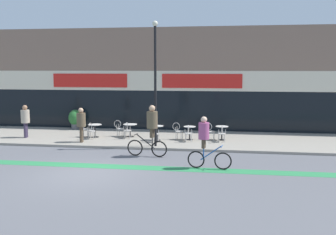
{
  "coord_description": "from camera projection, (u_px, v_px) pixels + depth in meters",
  "views": [
    {
      "loc": [
        5.06,
        -13.52,
        3.88
      ],
      "look_at": [
        2.01,
        6.33,
        1.35
      ],
      "focal_mm": 42.0,
      "sensor_mm": 36.0,
      "label": 1
    }
  ],
  "objects": [
    {
      "name": "cafe_chair_3_near",
      "position": [
        188.0,
        132.0,
        20.04
      ],
      "size": [
        0.41,
        0.58,
        0.9
      ],
      "rotation": [
        0.0,
        0.0,
        1.59
      ],
      "color": "#B7B2AD",
      "rests_on": "sidewalk_slab"
    },
    {
      "name": "bistro_table_3",
      "position": [
        190.0,
        130.0,
        20.66
      ],
      "size": [
        0.63,
        0.63,
        0.72
      ],
      "color": "black",
      "rests_on": "sidewalk_slab"
    },
    {
      "name": "ground_plane",
      "position": [
        88.0,
        174.0,
        14.5
      ],
      "size": [
        120.0,
        120.0,
        0.0
      ],
      "primitive_type": "plane",
      "color": "#5B5B60"
    },
    {
      "name": "bistro_table_2",
      "position": [
        157.0,
        130.0,
        20.53
      ],
      "size": [
        0.63,
        0.63,
        0.77
      ],
      "color": "black",
      "rests_on": "sidewalk_slab"
    },
    {
      "name": "lamp_post",
      "position": [
        155.0,
        76.0,
        18.67
      ],
      "size": [
        0.26,
        0.26,
        5.96
      ],
      "color": "black",
      "rests_on": "sidewalk_slab"
    },
    {
      "name": "bistro_table_4",
      "position": [
        222.0,
        130.0,
        20.59
      ],
      "size": [
        0.66,
        0.66,
        0.74
      ],
      "color": "black",
      "rests_on": "sidewalk_slab"
    },
    {
      "name": "bike_lane_stripe",
      "position": [
        99.0,
        166.0,
        15.66
      ],
      "size": [
        36.0,
        0.7,
        0.01
      ],
      "primitive_type": "cube",
      "color": "#2D844C",
      "rests_on": "ground"
    },
    {
      "name": "cafe_chair_1_near",
      "position": [
        127.0,
        129.0,
        20.98
      ],
      "size": [
        0.41,
        0.58,
        0.9
      ],
      "rotation": [
        0.0,
        0.0,
        1.6
      ],
      "color": "#B7B2AD",
      "rests_on": "sidewalk_slab"
    },
    {
      "name": "cafe_chair_3_side",
      "position": [
        178.0,
        130.0,
        20.76
      ],
      "size": [
        0.6,
        0.45,
        0.9
      ],
      "rotation": [
        0.0,
        0.0,
        -0.14
      ],
      "color": "#B7B2AD",
      "rests_on": "sidewalk_slab"
    },
    {
      "name": "sidewalk_slab",
      "position": [
        135.0,
        138.0,
        21.6
      ],
      "size": [
        40.0,
        5.5,
        0.12
      ],
      "primitive_type": "cube",
      "color": "gray",
      "rests_on": "ground"
    },
    {
      "name": "bistro_table_0",
      "position": [
        95.0,
        128.0,
        21.43
      ],
      "size": [
        0.73,
        0.73,
        0.71
      ],
      "color": "black",
      "rests_on": "sidewalk_slab"
    },
    {
      "name": "planter_pot",
      "position": [
        75.0,
        119.0,
        24.26
      ],
      "size": [
        0.83,
        0.83,
        1.21
      ],
      "color": "#4C4C51",
      "rests_on": "sidewalk_slab"
    },
    {
      "name": "cafe_chair_0_near",
      "position": [
        91.0,
        130.0,
        20.81
      ],
      "size": [
        0.41,
        0.58,
        0.9
      ],
      "rotation": [
        0.0,
        0.0,
        1.54
      ],
      "color": "#B7B2AD",
      "rests_on": "sidewalk_slab"
    },
    {
      "name": "cafe_chair_2_near",
      "position": [
        155.0,
        132.0,
        19.92
      ],
      "size": [
        0.42,
        0.58,
        0.9
      ],
      "rotation": [
        0.0,
        0.0,
        1.62
      ],
      "color": "#B7B2AD",
      "rests_on": "sidewalk_slab"
    },
    {
      "name": "cafe_chair_4_side",
      "position": [
        210.0,
        130.0,
        20.69
      ],
      "size": [
        0.59,
        0.42,
        0.9
      ],
      "rotation": [
        0.0,
        0.0,
        -0.06
      ],
      "color": "#B7B2AD",
      "rests_on": "sidewalk_slab"
    },
    {
      "name": "cyclist_1",
      "position": [
        151.0,
        127.0,
        17.18
      ],
      "size": [
        1.83,
        0.57,
        2.28
      ],
      "rotation": [
        0.0,
        0.0,
        3.05
      ],
      "color": "black",
      "rests_on": "ground"
    },
    {
      "name": "cyclist_0",
      "position": [
        205.0,
        139.0,
        15.13
      ],
      "size": [
        1.72,
        0.54,
        2.04
      ],
      "rotation": [
        0.0,
        0.0,
        -0.1
      ],
      "color": "black",
      "rests_on": "ground"
    },
    {
      "name": "cafe_chair_0_side",
      "position": [
        84.0,
        128.0,
        21.51
      ],
      "size": [
        0.6,
        0.45,
        0.9
      ],
      "rotation": [
        0.0,
        0.0,
        0.13
      ],
      "color": "#B7B2AD",
      "rests_on": "sidewalk_slab"
    },
    {
      "name": "pedestrian_near_end",
      "position": [
        81.0,
        122.0,
        19.96
      ],
      "size": [
        0.53,
        0.53,
        1.76
      ],
      "rotation": [
        0.0,
        0.0,
        3.34
      ],
      "color": "#4C3D2D",
      "rests_on": "sidewalk_slab"
    },
    {
      "name": "cafe_chair_1_side",
      "position": [
        119.0,
        127.0,
        21.7
      ],
      "size": [
        0.59,
        0.43,
        0.9
      ],
      "rotation": [
        0.0,
        0.0,
        -0.09
      ],
      "color": "#B7B2AD",
      "rests_on": "sidewalk_slab"
    },
    {
      "name": "pedestrian_far_end",
      "position": [
        25.0,
        118.0,
        21.3
      ],
      "size": [
        0.53,
        0.53,
        1.78
      ],
      "rotation": [
        0.0,
        0.0,
        0.17
      ],
      "color": "#382D47",
      "rests_on": "sidewalk_slab"
    },
    {
      "name": "cafe_chair_4_near",
      "position": [
        222.0,
        132.0,
        19.98
      ],
      "size": [
        0.45,
        0.6,
        0.9
      ],
      "rotation": [
        0.0,
        0.0,
        1.69
      ],
      "color": "#B7B2AD",
      "rests_on": "sidewalk_slab"
    },
    {
      "name": "storefront_facade",
      "position": [
        151.0,
        79.0,
        25.85
      ],
      "size": [
        40.0,
        4.06,
        6.32
      ],
      "color": "#7F6656",
      "rests_on": "ground"
    },
    {
      "name": "bistro_table_1",
      "position": [
        130.0,
        128.0,
        21.6
      ],
      "size": [
        0.76,
        0.76,
        0.7
      ],
      "color": "black",
      "rests_on": "sidewalk_slab"
    }
  ]
}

